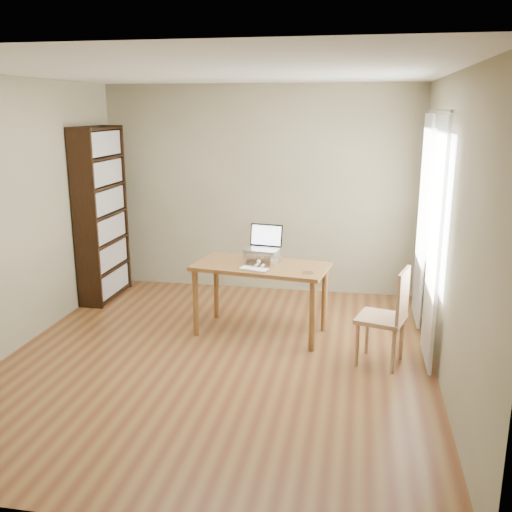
{
  "coord_description": "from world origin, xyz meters",
  "views": [
    {
      "loc": [
        1.26,
        -4.83,
        2.3
      ],
      "look_at": [
        0.24,
        0.69,
        0.84
      ],
      "focal_mm": 40.0,
      "sensor_mm": 36.0,
      "label": 1
    }
  ],
  "objects": [
    {
      "name": "keyboard",
      "position": [
        0.26,
        0.49,
        0.76
      ],
      "size": [
        0.32,
        0.21,
        0.02
      ],
      "rotation": [
        0.0,
        0.0,
        -0.29
      ],
      "color": "silver",
      "rests_on": "desk"
    },
    {
      "name": "chair",
      "position": [
        1.57,
        0.19,
        0.5
      ],
      "size": [
        0.51,
        0.51,
        0.92
      ],
      "rotation": [
        0.0,
        0.0,
        -0.28
      ],
      "color": "#9D7955",
      "rests_on": "ground"
    },
    {
      "name": "coaster",
      "position": [
        0.79,
        0.49,
        0.75
      ],
      "size": [
        0.11,
        0.11,
        0.01
      ],
      "primitive_type": "cylinder",
      "color": "brown",
      "rests_on": "desk"
    },
    {
      "name": "cat",
      "position": [
        0.31,
        0.82,
        0.81
      ],
      "size": [
        0.23,
        0.47,
        0.14
      ],
      "rotation": [
        0.0,
        0.0,
        -0.12
      ],
      "color": "#3F3832",
      "rests_on": "desk"
    },
    {
      "name": "laptop_stand",
      "position": [
        0.29,
        0.79,
        0.83
      ],
      "size": [
        0.32,
        0.25,
        0.13
      ],
      "rotation": [
        0.0,
        0.0,
        -0.15
      ],
      "color": "silver",
      "rests_on": "desk"
    },
    {
      "name": "bookshelf",
      "position": [
        -1.83,
        1.55,
        1.05
      ],
      "size": [
        0.3,
        0.9,
        2.1
      ],
      "color": "black",
      "rests_on": "ground"
    },
    {
      "name": "curtains",
      "position": [
        1.92,
        0.8,
        1.17
      ],
      "size": [
        0.03,
        1.9,
        2.25
      ],
      "color": "silver",
      "rests_on": "ground"
    },
    {
      "name": "desk",
      "position": [
        0.29,
        0.71,
        0.65
      ],
      "size": [
        1.44,
        0.87,
        0.75
      ],
      "rotation": [
        0.0,
        0.0,
        -0.15
      ],
      "color": "brown",
      "rests_on": "ground"
    },
    {
      "name": "laptop",
      "position": [
        0.29,
        0.85,
        0.94
      ],
      "size": [
        0.38,
        0.34,
        0.25
      ],
      "rotation": [
        0.0,
        0.0,
        -0.15
      ],
      "color": "silver",
      "rests_on": "laptop_stand"
    },
    {
      "name": "room",
      "position": [
        0.03,
        0.01,
        1.3
      ],
      "size": [
        4.04,
        4.54,
        2.64
      ],
      "color": "#592F17",
      "rests_on": "ground"
    }
  ]
}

